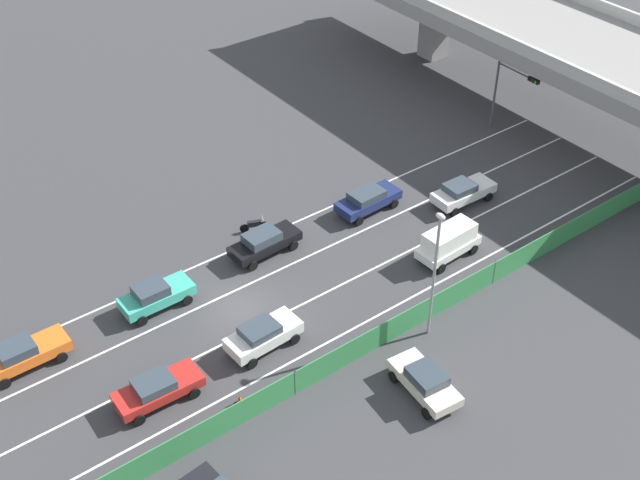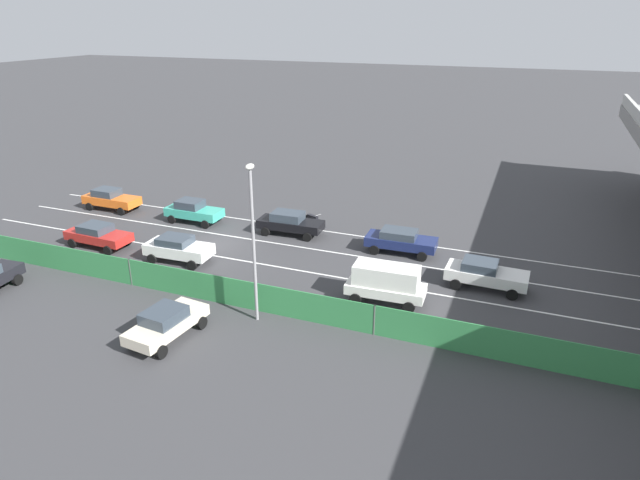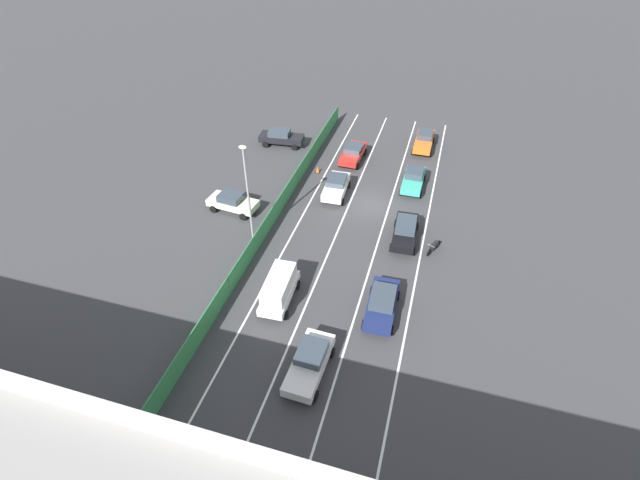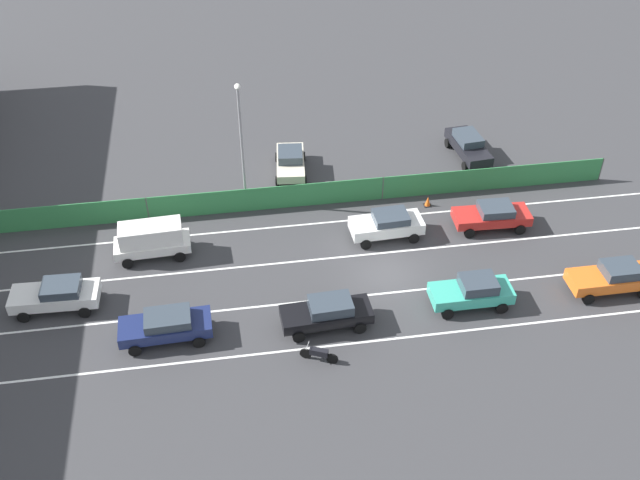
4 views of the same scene
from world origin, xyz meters
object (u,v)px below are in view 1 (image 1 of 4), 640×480
Objects in this scene: motorcycle at (254,225)px; car_sedan_black at (264,242)px; car_taxi_orange at (23,354)px; parked_sedan_cream at (425,381)px; car_taxi_teal at (155,295)px; car_sedan_white at (263,335)px; traffic_light at (510,86)px; car_sedan_red at (157,388)px; traffic_cone at (240,399)px; street_lamp at (435,265)px; car_hatchback_white at (463,192)px; car_sedan_navy at (368,199)px; car_van_white at (449,241)px.

car_sedan_black is at bearing -18.87° from motorcycle.
car_taxi_orange reaches higher than parked_sedan_cream.
car_taxi_teal is 7.19m from car_sedan_white.
traffic_light reaches higher than parked_sedan_cream.
car_sedan_red is 4.25m from traffic_cone.
car_sedan_black is at bearing -87.06° from traffic_light.
street_lamp is at bearing -57.12° from traffic_light.
car_sedan_black is 12.65m from street_lamp.
car_sedan_black is at bearing -104.10° from car_hatchback_white.
car_taxi_orange is 23.91m from car_sedan_navy.
traffic_light is at bearing 120.88° from car_van_white.
street_lamp is 12.39m from traffic_cone.
car_sedan_black reaches higher than car_hatchback_white.
car_taxi_teal is at bearing -134.76° from street_lamp.
motorcycle is 0.22× the size of street_lamp.
street_lamp is at bearing 45.24° from car_taxi_teal.
street_lamp reaches higher than car_sedan_black.
car_taxi_teal reaches higher than car_sedan_navy.
car_sedan_red is at bearing -52.56° from motorcycle.
car_sedan_navy is 12.84m from street_lamp.
car_taxi_teal is 21.99m from car_hatchback_white.
car_taxi_orange is at bearing -120.50° from car_sedan_white.
traffic_cone is (2.37, -16.99, -0.90)m from car_van_white.
street_lamp is 12.41× the size of traffic_cone.
traffic_cone is (10.73, -30.97, -3.76)m from traffic_light.
car_taxi_orange is 12.06m from traffic_cone.
car_taxi_teal is 2.38× the size of motorcycle.
traffic_cone is (-5.16, -8.09, -0.58)m from parked_sedan_cream.
car_taxi_teal is 0.91× the size of car_sedan_black.
parked_sedan_cream is at bearing 57.47° from traffic_cone.
street_lamp is at bearing 134.55° from parked_sedan_cream.
car_van_white reaches higher than car_sedan_red.
car_van_white is 0.94× the size of car_sedan_red.
car_hatchback_white is 1.00× the size of car_sedan_red.
car_sedan_white is 6.49m from car_sedan_red.
street_lamp is at bearing 72.11° from car_sedan_red.
car_sedan_white reaches higher than motorcycle.
motorcycle is at bearing 161.13° from car_sedan_black.
car_taxi_teal is 9.10m from motorcycle.
motorcycle is (-2.36, 0.81, -0.46)m from car_sedan_black.
street_lamp is (4.67, 8.06, 4.01)m from car_sedan_white.
car_sedan_black is at bearing 145.54° from car_sedan_white.
car_van_white is at bearing 97.93° from traffic_cone.
car_sedan_white is 18.91m from car_hatchback_white.
car_taxi_orange is 7.92m from car_sedan_red.
car_sedan_red is 0.56× the size of street_lamp.
car_hatchback_white is 22.71m from traffic_cone.
car_hatchback_white reaches higher than car_sedan_red.
car_taxi_orange is (-0.05, -7.88, -0.01)m from car_taxi_teal.
motorcycle is 14.79m from traffic_cone.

